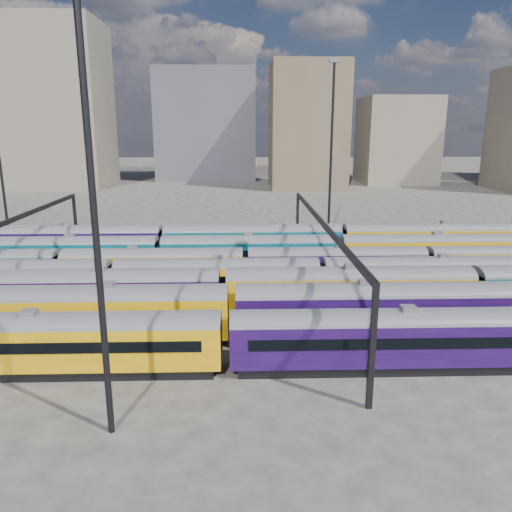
{
  "coord_description": "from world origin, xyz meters",
  "views": [
    {
      "loc": [
        2.35,
        -46.83,
        16.47
      ],
      "look_at": [
        3.91,
        5.62,
        3.0
      ],
      "focal_mm": 35.0,
      "sensor_mm": 36.0,
      "label": 1
    }
  ],
  "objects_px": {
    "rake_0": "(226,335)",
    "rake_2": "(223,288)",
    "rake_1": "(375,305)",
    "mast_2": "(91,181)"
  },
  "relations": [
    {
      "from": "rake_0",
      "to": "rake_2",
      "type": "distance_m",
      "value": 10.01
    },
    {
      "from": "rake_0",
      "to": "rake_1",
      "type": "height_order",
      "value": "rake_1"
    },
    {
      "from": "rake_0",
      "to": "rake_1",
      "type": "distance_m",
      "value": 12.71
    },
    {
      "from": "mast_2",
      "to": "rake_1",
      "type": "bearing_deg",
      "value": 33.85
    },
    {
      "from": "rake_0",
      "to": "rake_2",
      "type": "xyz_separation_m",
      "value": [
        -0.52,
        10.0,
        0.15
      ]
    },
    {
      "from": "rake_0",
      "to": "mast_2",
      "type": "xyz_separation_m",
      "value": [
        -6.21,
        -7.0,
        11.25
      ]
    },
    {
      "from": "rake_0",
      "to": "rake_2",
      "type": "height_order",
      "value": "rake_2"
    },
    {
      "from": "rake_1",
      "to": "rake_2",
      "type": "bearing_deg",
      "value": 157.72
    },
    {
      "from": "rake_1",
      "to": "rake_0",
      "type": "bearing_deg",
      "value": -156.83
    },
    {
      "from": "rake_1",
      "to": "rake_2",
      "type": "xyz_separation_m",
      "value": [
        -12.2,
        5.0,
        -0.05
      ]
    }
  ]
}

